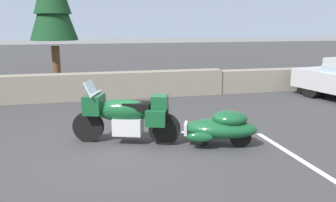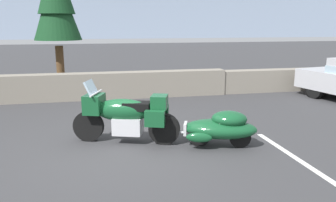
{
  "view_description": "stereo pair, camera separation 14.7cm",
  "coord_description": "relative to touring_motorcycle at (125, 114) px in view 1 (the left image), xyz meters",
  "views": [
    {
      "loc": [
        -0.72,
        -6.69,
        2.48
      ],
      "look_at": [
        0.99,
        0.48,
        0.85
      ],
      "focal_mm": 37.23,
      "sensor_mm": 36.0,
      "label": 1
    },
    {
      "loc": [
        -0.58,
        -6.72,
        2.48
      ],
      "look_at": [
        0.99,
        0.48,
        0.85
      ],
      "focal_mm": 37.23,
      "sensor_mm": 36.0,
      "label": 2
    }
  ],
  "objects": [
    {
      "name": "car_shaped_trailer",
      "position": [
        1.88,
        -0.67,
        -0.21
      ],
      "size": [
        2.19,
        1.17,
        0.76
      ],
      "color": "black",
      "rests_on": "ground"
    },
    {
      "name": "touring_motorcycle",
      "position": [
        0.0,
        0.0,
        0.0
      ],
      "size": [
        2.22,
        1.2,
        1.33
      ],
      "color": "black",
      "rests_on": "ground"
    },
    {
      "name": "ground_plane",
      "position": [
        -0.05,
        -0.41,
        -0.62
      ],
      "size": [
        80.0,
        80.0,
        0.0
      ],
      "primitive_type": "plane",
      "color": "#38383A"
    },
    {
      "name": "stone_guard_wall",
      "position": [
        -0.07,
        4.68,
        -0.18
      ],
      "size": [
        24.0,
        0.6,
        0.96
      ],
      "color": "gray",
      "rests_on": "ground"
    },
    {
      "name": "distant_ridgeline",
      "position": [
        -0.05,
        94.71,
        7.38
      ],
      "size": [
        240.0,
        80.0,
        16.0
      ],
      "primitive_type": "cube",
      "color": "#8C9EB7",
      "rests_on": "ground"
    },
    {
      "name": "parking_stripe_marker",
      "position": [
        3.06,
        -1.91,
        -0.62
      ],
      "size": [
        0.12,
        3.6,
        0.01
      ],
      "primitive_type": "cube",
      "color": "silver",
      "rests_on": "ground"
    }
  ]
}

